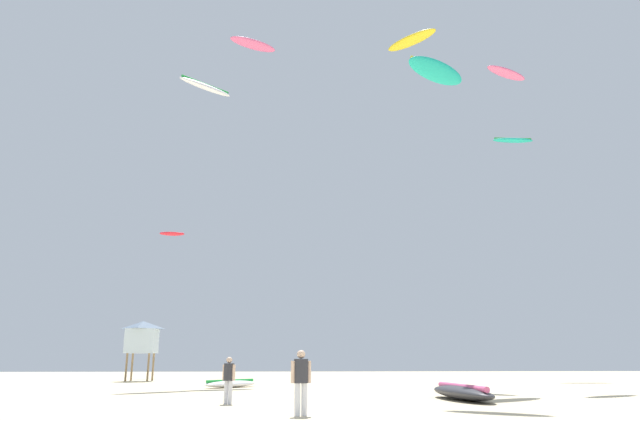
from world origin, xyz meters
TOP-DOWN VIEW (x-y plane):
  - person_foreground at (-1.22, 4.52)m, footprint 0.57×0.40m
  - person_midground at (-3.64, 8.84)m, footprint 0.47×0.36m
  - kite_grounded_near at (5.05, 10.29)m, footprint 1.86×5.02m
  - kite_grounded_mid at (-4.66, 20.61)m, footprint 3.20×3.30m
  - lifeguard_tower at (-11.98, 30.42)m, footprint 2.30×2.30m
  - kite_aloft_0 at (12.16, 20.23)m, footprint 3.44×2.51m
  - kite_aloft_1 at (17.91, 33.57)m, footprint 3.55×1.04m
  - kite_aloft_2 at (7.12, 24.48)m, footprint 3.65×3.82m
  - kite_aloft_4 at (-7.48, 24.24)m, footprint 3.84×3.54m
  - kite_aloft_5 at (-4.66, 29.00)m, footprint 3.98×2.81m
  - kite_aloft_6 at (-12.24, 39.57)m, footprint 2.27×0.80m
  - kite_aloft_7 at (6.84, 17.57)m, footprint 4.39×3.54m

SIDE VIEW (x-z plane):
  - kite_grounded_mid at x=-4.66m, z-range -0.01..0.43m
  - kite_grounded_near at x=5.05m, z-range -0.04..0.60m
  - person_midground at x=-3.64m, z-range 0.13..1.72m
  - person_foreground at x=-1.22m, z-range 0.15..1.91m
  - lifeguard_tower at x=-11.98m, z-range 0.98..5.13m
  - kite_aloft_6 at x=-12.24m, z-range 12.39..12.80m
  - kite_aloft_7 at x=6.84m, z-range 17.19..18.31m
  - kite_aloft_0 at x=12.16m, z-range 18.99..19.41m
  - kite_aloft_4 at x=-7.48m, z-range 19.28..20.13m
  - kite_aloft_1 at x=17.91m, z-range 19.80..20.27m
  - kite_aloft_2 at x=7.12m, z-range 23.73..24.20m
  - kite_aloft_5 at x=-4.66m, z-range 25.64..26.23m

